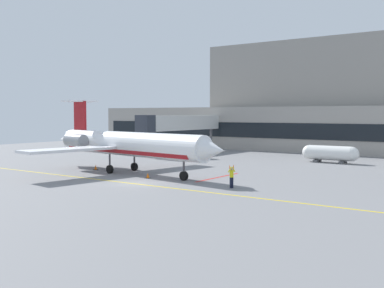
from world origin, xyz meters
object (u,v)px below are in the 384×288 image
(pushback_tractor, at_px, (180,148))
(fuel_tank, at_px, (330,153))
(regional_jet, at_px, (125,144))
(baggage_tug, at_px, (200,152))
(marshaller, at_px, (232,177))

(pushback_tractor, distance_m, fuel_tank, 24.16)
(pushback_tractor, xyz_separation_m, fuel_tank, (24.15, 0.56, 0.36))
(regional_jet, relative_size, pushback_tractor, 6.93)
(baggage_tug, relative_size, marshaller, 1.85)
(fuel_tank, bearing_deg, baggage_tug, -165.39)
(regional_jet, bearing_deg, pushback_tractor, 112.53)
(regional_jet, relative_size, baggage_tug, 7.46)
(regional_jet, xyz_separation_m, fuel_tank, (14.84, 23.01, -1.86))
(baggage_tug, xyz_separation_m, fuel_tank, (17.52, 4.57, 0.40))
(baggage_tug, distance_m, pushback_tractor, 7.75)
(regional_jet, height_order, baggage_tug, regional_jet)
(fuel_tank, height_order, marshaller, fuel_tank)
(regional_jet, distance_m, fuel_tank, 27.45)
(baggage_tug, bearing_deg, fuel_tank, 14.61)
(marshaller, bearing_deg, regional_jet, 170.28)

